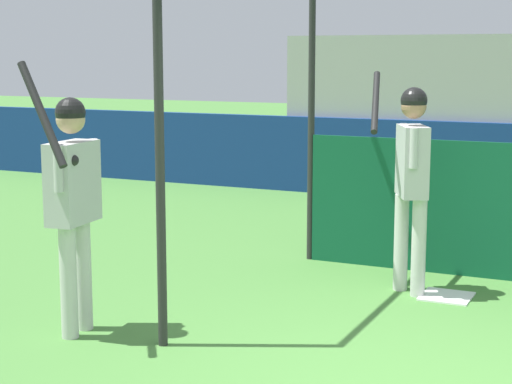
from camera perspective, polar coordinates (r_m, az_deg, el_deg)
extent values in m
cube|color=navy|center=(13.71, 5.73, 5.29)|extent=(0.45, 0.40, 0.10)
cube|color=navy|center=(13.86, 5.99, 6.29)|extent=(0.45, 0.06, 0.40)
cube|color=navy|center=(13.53, 7.93, 5.20)|extent=(0.45, 0.40, 0.10)
cube|color=navy|center=(13.69, 8.18, 6.21)|extent=(0.45, 0.06, 0.40)
cube|color=navy|center=(13.38, 10.19, 5.10)|extent=(0.45, 0.40, 0.10)
cube|color=navy|center=(13.54, 10.42, 6.12)|extent=(0.45, 0.06, 0.40)
cube|color=navy|center=(13.26, 12.50, 4.99)|extent=(0.45, 0.40, 0.10)
cube|color=navy|center=(13.42, 12.70, 6.02)|extent=(0.45, 0.06, 0.40)
cube|color=navy|center=(13.15, 14.85, 4.87)|extent=(0.45, 0.40, 0.10)
cube|color=navy|center=(13.31, 15.02, 5.91)|extent=(0.45, 0.06, 0.40)
cube|color=navy|center=(14.44, 6.81, 7.06)|extent=(0.45, 0.40, 0.10)
cube|color=navy|center=(14.61, 7.05, 7.98)|extent=(0.45, 0.06, 0.40)
cube|color=navy|center=(14.28, 8.92, 6.99)|extent=(0.45, 0.40, 0.10)
cube|color=navy|center=(14.45, 9.14, 7.92)|extent=(0.45, 0.06, 0.40)
cube|color=navy|center=(14.14, 11.08, 6.91)|extent=(0.45, 0.40, 0.10)
cube|color=navy|center=(14.31, 11.28, 7.85)|extent=(0.45, 0.06, 0.40)
cube|color=navy|center=(14.02, 13.27, 6.82)|extent=(0.45, 0.40, 0.10)
cube|color=navy|center=(14.19, 13.46, 7.77)|extent=(0.45, 0.06, 0.40)
cube|color=navy|center=(13.91, 15.50, 6.72)|extent=(0.45, 0.40, 0.10)
cube|color=navy|center=(14.08, 15.67, 7.67)|extent=(0.45, 0.06, 0.40)
cube|color=navy|center=(15.19, 7.79, 8.65)|extent=(0.45, 0.40, 0.10)
cube|color=navy|center=(15.37, 8.01, 9.51)|extent=(0.45, 0.06, 0.40)
cube|color=navy|center=(15.04, 9.81, 8.60)|extent=(0.45, 0.40, 0.10)
cube|color=navy|center=(15.21, 10.02, 9.47)|extent=(0.45, 0.06, 0.40)
cube|color=navy|center=(14.91, 11.88, 8.54)|extent=(0.45, 0.40, 0.10)
cube|color=navy|center=(15.08, 12.06, 9.41)|extent=(0.45, 0.06, 0.40)
cube|color=navy|center=(14.79, 13.97, 8.46)|extent=(0.45, 0.40, 0.10)
cube|color=navy|center=(14.97, 14.14, 9.34)|extent=(0.45, 0.06, 0.40)
cube|color=navy|center=(14.69, 16.10, 8.37)|extent=(0.45, 0.40, 0.10)
cube|color=navy|center=(14.87, 16.25, 9.25)|extent=(0.45, 0.06, 0.40)
cylinder|color=#282828|center=(6.22, -6.45, 3.42)|extent=(0.07, 0.07, 3.08)
cylinder|color=#282828|center=(8.92, 3.71, 5.20)|extent=(0.07, 0.07, 3.08)
cube|color=#0F5133|center=(8.58, 13.17, -1.08)|extent=(2.99, 0.03, 1.33)
cube|color=white|center=(7.92, 12.59, -6.80)|extent=(0.44, 0.44, 0.02)
cylinder|color=silver|center=(7.80, 10.79, -3.65)|extent=(0.17, 0.17, 0.90)
cylinder|color=silver|center=(7.98, 9.65, -3.33)|extent=(0.17, 0.17, 0.90)
cube|color=#B7B7B7|center=(7.76, 10.37, 2.04)|extent=(0.40, 0.52, 0.63)
sphere|color=#A37556|center=(7.71, 10.48, 5.65)|extent=(0.22, 0.22, 0.22)
sphere|color=black|center=(7.71, 10.49, 6.02)|extent=(0.24, 0.24, 0.24)
cylinder|color=#B7B7B7|center=(7.49, 10.47, 2.89)|extent=(0.09, 0.09, 0.35)
cylinder|color=#B7B7B7|center=(7.97, 9.78, 3.28)|extent=(0.09, 0.09, 0.35)
cylinder|color=black|center=(7.93, 7.98, 5.99)|extent=(0.26, 0.73, 0.54)
sphere|color=black|center=(7.94, 10.49, 4.14)|extent=(0.08, 0.08, 0.08)
cylinder|color=silver|center=(6.89, -11.44, -5.45)|extent=(0.14, 0.14, 0.88)
cylinder|color=silver|center=(6.71, -12.39, -5.88)|extent=(0.14, 0.14, 0.88)
cube|color=#B7B7B7|center=(6.65, -12.12, 0.62)|extent=(0.27, 0.51, 0.62)
sphere|color=tan|center=(6.59, -12.26, 4.76)|extent=(0.22, 0.22, 0.22)
sphere|color=black|center=(6.59, -12.28, 5.19)|extent=(0.23, 0.23, 0.23)
cylinder|color=#B7B7B7|center=(6.82, -10.77, 2.07)|extent=(0.08, 0.08, 0.34)
cylinder|color=#B7B7B7|center=(6.39, -13.04, 1.52)|extent=(0.08, 0.08, 0.34)
cylinder|color=black|center=(6.28, -14.08, 5.08)|extent=(0.54, 0.24, 0.74)
sphere|color=black|center=(6.44, -12.09, 2.08)|extent=(0.08, 0.08, 0.08)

